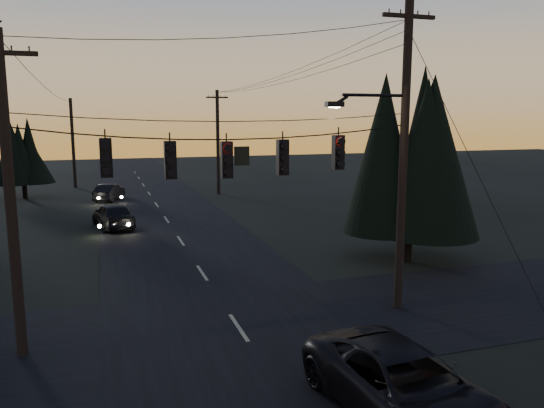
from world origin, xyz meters
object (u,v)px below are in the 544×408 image
object	(u,v)px
utility_pole_far_l	(76,188)
evergreen_right	(411,162)
utility_pole_right	(397,308)
sedan_oncoming_b	(109,192)
utility_pole_left	(23,355)
suv_near	(405,387)
utility_pole_far_r	(219,194)
sedan_oncoming_a	(113,215)

from	to	relation	value
utility_pole_far_l	evergreen_right	distance (m)	34.72
utility_pole_right	sedan_oncoming_b	distance (m)	28.64
utility_pole_left	evergreen_right	bearing A→B (deg)	18.45
utility_pole_left	utility_pole_far_l	distance (m)	36.00
utility_pole_far_l	suv_near	xyz separation A→B (m)	(8.10, -41.85, 0.74)
sedan_oncoming_b	suv_near	bearing A→B (deg)	118.20
utility_pole_right	suv_near	bearing A→B (deg)	-120.13
utility_pole_left	sedan_oncoming_b	xyz separation A→B (m)	(2.80, 27.28, 0.63)
evergreen_right	suv_near	size ratio (longest dim) A/B	1.44
evergreen_right	suv_near	bearing A→B (deg)	-122.52
utility_pole_right	utility_pole_far_r	world-z (taller)	utility_pole_right
utility_pole_far_l	evergreen_right	size ratio (longest dim) A/B	1.04
utility_pole_far_l	suv_near	bearing A→B (deg)	-79.05
utility_pole_far_r	sedan_oncoming_b	world-z (taller)	utility_pole_far_r
utility_pole_far_l	sedan_oncoming_b	world-z (taller)	utility_pole_far_l
utility_pole_far_l	sedan_oncoming_a	world-z (taller)	utility_pole_far_l
sedan_oncoming_a	utility_pole_right	bearing A→B (deg)	106.74
suv_near	utility_pole_right	bearing A→B (deg)	53.99
utility_pole_far_l	sedan_oncoming_a	xyz separation A→B (m)	(2.80, -19.50, 0.75)
utility_pole_far_r	utility_pole_far_l	distance (m)	14.01
utility_pole_left	utility_pole_far_l	bearing A→B (deg)	90.00
utility_pole_far_r	suv_near	distance (m)	34.03
utility_pole_right	sedan_oncoming_a	distance (m)	18.67
evergreen_right	sedan_oncoming_b	bearing A→B (deg)	118.78
utility_pole_far_l	utility_pole_left	bearing A→B (deg)	-90.00
utility_pole_far_r	evergreen_right	world-z (taller)	evergreen_right
suv_near	sedan_oncoming_b	xyz separation A→B (m)	(-5.30, 33.14, -0.11)
suv_near	sedan_oncoming_a	bearing A→B (deg)	97.47
utility_pole_right	sedan_oncoming_a	xyz separation A→B (m)	(-8.70, 16.50, 0.75)
utility_pole_right	utility_pole_left	distance (m)	11.50
utility_pole_left	utility_pole_far_l	xyz separation A→B (m)	(0.00, 36.00, 0.00)
utility_pole_left	utility_pole_far_r	distance (m)	30.27
utility_pole_left	suv_near	xyz separation A→B (m)	(8.10, -5.85, 0.74)
utility_pole_right	evergreen_right	distance (m)	7.57
utility_pole_far_r	evergreen_right	xyz separation A→B (m)	(3.53, -22.99, 4.43)
sedan_oncoming_b	evergreen_right	bearing A→B (deg)	137.89
utility_pole_left	utility_pole_far_r	world-z (taller)	same
evergreen_right	sedan_oncoming_a	world-z (taller)	evergreen_right
utility_pole_left	evergreen_right	world-z (taller)	evergreen_right
utility_pole_far_r	suv_near	bearing A→B (deg)	-95.73
utility_pole_left	suv_near	bearing A→B (deg)	-35.85
utility_pole_far_r	evergreen_right	distance (m)	23.67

